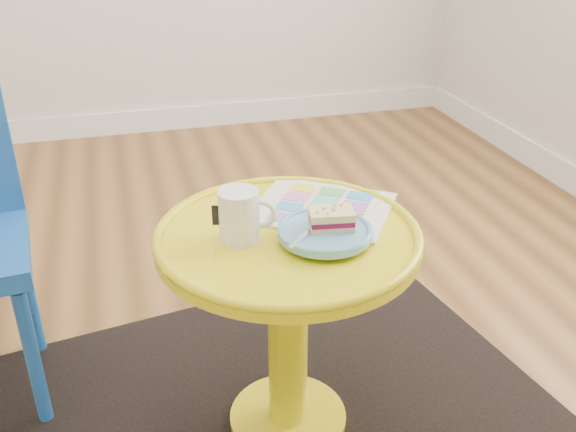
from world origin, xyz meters
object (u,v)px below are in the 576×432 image
object	(u,v)px
plate	(325,233)
newspaper	(322,208)
mug	(240,214)
side_table	(288,292)

from	to	relation	value
plate	newspaper	bearing A→B (deg)	73.66
plate	mug	bearing A→B (deg)	162.35
mug	side_table	bearing A→B (deg)	17.35
side_table	mug	world-z (taller)	mug
side_table	mug	xyz separation A→B (m)	(-0.10, 0.00, 0.21)
side_table	plate	bearing A→B (deg)	-39.30
side_table	newspaper	distance (m)	0.20
side_table	mug	bearing A→B (deg)	179.94
newspaper	mug	size ratio (longest dim) A/B	2.53
newspaper	plate	bearing A→B (deg)	-71.88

